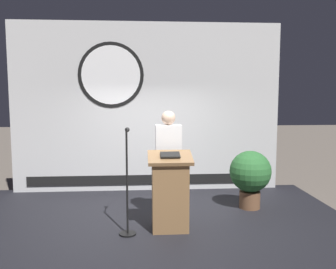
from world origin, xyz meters
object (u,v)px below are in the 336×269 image
object	(u,v)px
speaker_person	(168,164)
potted_plant	(250,174)
podium	(170,192)
microphone_stand	(127,197)

from	to	relation	value
speaker_person	potted_plant	xyz separation A→B (m)	(1.46, 0.44, -0.28)
speaker_person	potted_plant	bearing A→B (deg)	16.88
podium	speaker_person	bearing A→B (deg)	88.60
microphone_stand	potted_plant	world-z (taller)	microphone_stand
microphone_stand	potted_plant	xyz separation A→B (m)	(2.08, 1.03, 0.07)
speaker_person	potted_plant	world-z (taller)	speaker_person
speaker_person	microphone_stand	distance (m)	0.93
podium	potted_plant	world-z (taller)	podium
potted_plant	speaker_person	bearing A→B (deg)	-163.12
podium	microphone_stand	bearing A→B (deg)	-170.03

